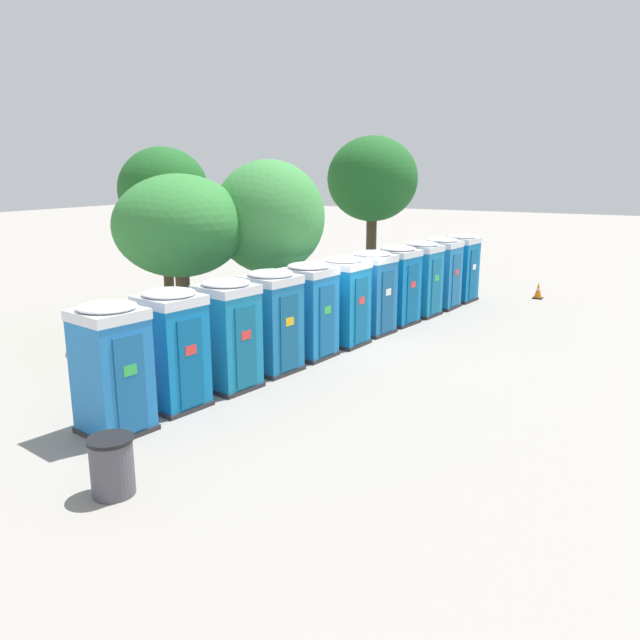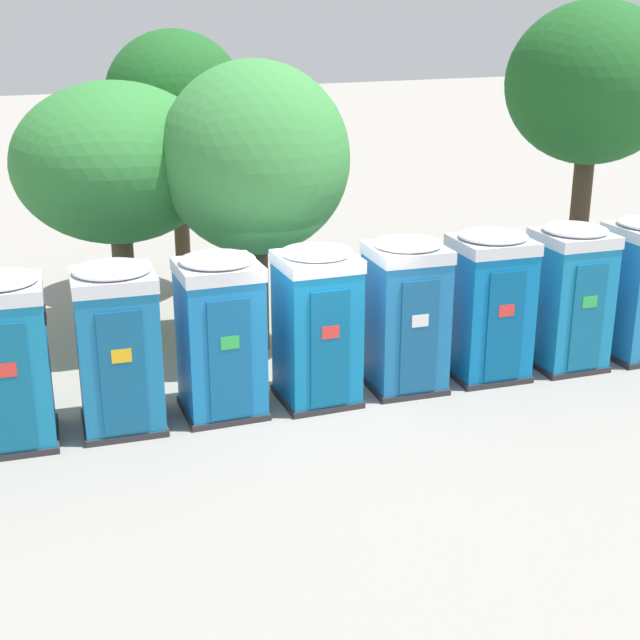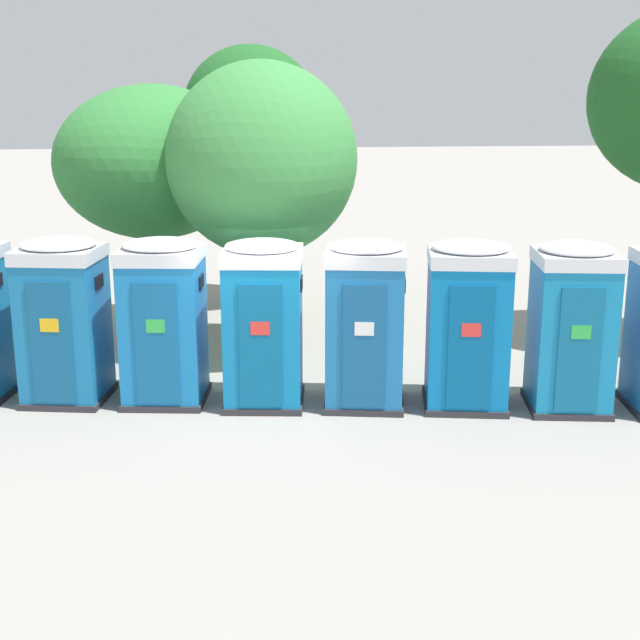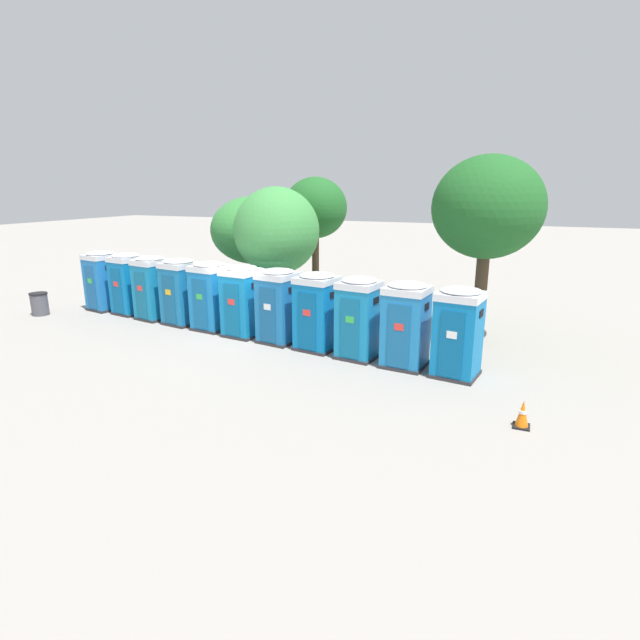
{
  "view_description": "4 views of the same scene",
  "coord_description": "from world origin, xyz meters",
  "views": [
    {
      "loc": [
        -15.51,
        -7.88,
        4.91
      ],
      "look_at": [
        -1.1,
        0.01,
        0.92
      ],
      "focal_mm": 35.0,
      "sensor_mm": 36.0,
      "label": 1
    },
    {
      "loc": [
        -5.99,
        -11.88,
        5.89
      ],
      "look_at": [
        0.04,
        -0.16,
        1.34
      ],
      "focal_mm": 50.0,
      "sensor_mm": 36.0,
      "label": 2
    },
    {
      "loc": [
        -0.46,
        -13.16,
        4.71
      ],
      "look_at": [
        0.82,
        -0.27,
        1.32
      ],
      "focal_mm": 50.0,
      "sensor_mm": 36.0,
      "label": 3
    },
    {
      "loc": [
        9.13,
        -14.93,
        5.16
      ],
      "look_at": [
        3.14,
        -0.61,
        1.01
      ],
      "focal_mm": 28.0,
      "sensor_mm": 36.0,
      "label": 4
    }
  ],
  "objects": [
    {
      "name": "portapotty_3",
      "position": [
        -3.05,
        0.3,
        1.28
      ],
      "size": [
        1.39,
        1.39,
        2.54
      ],
      "color": "#2D2D33",
      "rests_on": "ground"
    },
    {
      "name": "portapotty_7",
      "position": [
        3.01,
        -0.57,
        1.28
      ],
      "size": [
        1.42,
        1.39,
        2.54
      ],
      "color": "#2D2D33",
      "rests_on": "ground"
    },
    {
      "name": "portapotty_5",
      "position": [
        -0.03,
        -0.17,
        1.28
      ],
      "size": [
        1.32,
        1.33,
        2.54
      ],
      "color": "#2D2D33",
      "rests_on": "ground"
    },
    {
      "name": "ground_plane",
      "position": [
        0.0,
        0.0,
        0.0
      ],
      "size": [
        120.0,
        120.0,
        0.0
      ],
      "primitive_type": "plane",
      "color": "gray"
    },
    {
      "name": "portapotty_6",
      "position": [
        1.5,
        -0.35,
        1.28
      ],
      "size": [
        1.38,
        1.38,
        2.54
      ],
      "color": "#2D2D33",
      "rests_on": "ground"
    },
    {
      "name": "street_tree_1",
      "position": [
        -0.0,
        6.35,
        4.2
      ],
      "size": [
        2.87,
        2.87,
        5.6
      ],
      "color": "#4C3826",
      "rests_on": "ground"
    },
    {
      "name": "portapotty_8",
      "position": [
        4.52,
        -0.84,
        1.28
      ],
      "size": [
        1.33,
        1.36,
        2.54
      ],
      "color": "#2D2D33",
      "rests_on": "ground"
    },
    {
      "name": "street_tree_0",
      "position": [
        -1.91,
        4.08,
        3.33
      ],
      "size": [
        3.72,
        3.72,
        4.79
      ],
      "color": "brown",
      "rests_on": "ground"
    },
    {
      "name": "portapotty_4",
      "position": [
        -1.53,
        0.1,
        1.28
      ],
      "size": [
        1.36,
        1.34,
        2.54
      ],
      "color": "#2D2D33",
      "rests_on": "ground"
    },
    {
      "name": "street_tree_2",
      "position": [
        0.08,
        2.37,
        3.49
      ],
      "size": [
        3.3,
        3.3,
        5.18
      ],
      "color": "#4C3826",
      "rests_on": "ground"
    }
  ]
}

